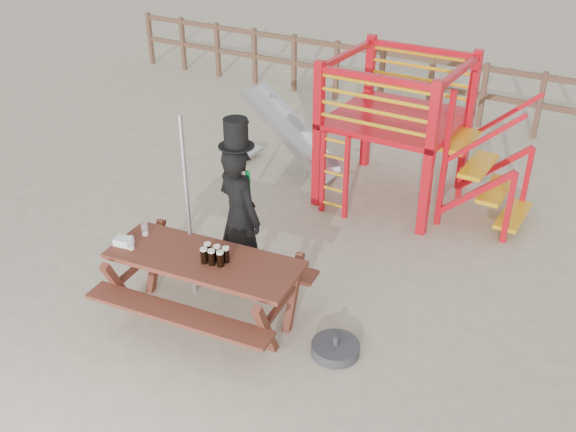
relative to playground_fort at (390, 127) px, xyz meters
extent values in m
plane|color=#BDB193|center=(-0.12, -3.58, -1.07)|extent=(60.00, 60.00, 0.00)
cube|color=brown|center=(-0.12, 3.42, 0.03)|extent=(15.00, 0.06, 0.10)
cube|color=brown|center=(-0.12, 3.42, -0.47)|extent=(15.00, 0.06, 0.10)
cube|color=brown|center=(-7.62, 3.42, -0.47)|extent=(0.09, 0.09, 1.20)
cube|color=brown|center=(-6.62, 3.42, -0.47)|extent=(0.09, 0.09, 1.20)
cube|color=brown|center=(-5.62, 3.42, -0.47)|extent=(0.09, 0.09, 1.20)
cube|color=brown|center=(-4.62, 3.42, -0.47)|extent=(0.09, 0.09, 1.20)
cube|color=brown|center=(-3.62, 3.42, -0.47)|extent=(0.09, 0.09, 1.20)
cube|color=brown|center=(-2.62, 3.42, -0.47)|extent=(0.09, 0.09, 1.20)
cube|color=brown|center=(-1.62, 3.42, -0.47)|extent=(0.09, 0.09, 1.20)
cube|color=brown|center=(-0.62, 3.42, -0.47)|extent=(0.09, 0.09, 1.20)
cube|color=brown|center=(0.38, 3.42, -0.47)|extent=(0.09, 0.09, 1.20)
cube|color=brown|center=(1.38, 3.42, -0.47)|extent=(0.09, 0.09, 1.20)
cube|color=red|center=(-0.72, -0.78, -0.02)|extent=(0.12, 0.12, 2.10)
cube|color=red|center=(0.88, -0.78, -0.02)|extent=(0.12, 0.12, 2.10)
cube|color=red|center=(-0.72, 0.82, -0.02)|extent=(0.12, 0.12, 2.10)
cube|color=red|center=(0.88, 0.82, -0.02)|extent=(0.12, 0.12, 2.10)
cube|color=red|center=(0.08, 0.02, 0.13)|extent=(1.72, 1.72, 0.08)
cube|color=red|center=(0.08, -0.78, 0.93)|extent=(1.60, 0.08, 0.08)
cube|color=red|center=(0.08, 0.82, 0.93)|extent=(1.60, 0.08, 0.08)
cube|color=red|center=(-0.72, 0.02, 0.93)|extent=(0.08, 1.60, 0.08)
cube|color=red|center=(0.88, 0.02, 0.93)|extent=(0.08, 1.60, 0.08)
cylinder|color=#EAA713|center=(0.08, -0.78, 0.31)|extent=(1.50, 0.05, 0.05)
cylinder|color=#EAA713|center=(0.08, 0.82, 0.31)|extent=(1.50, 0.05, 0.05)
cylinder|color=#EAA713|center=(0.08, -0.78, 0.49)|extent=(1.50, 0.05, 0.05)
cylinder|color=#EAA713|center=(0.08, 0.82, 0.49)|extent=(1.50, 0.05, 0.05)
cylinder|color=#EAA713|center=(0.08, -0.78, 0.67)|extent=(1.50, 0.05, 0.05)
cylinder|color=#EAA713|center=(0.08, 0.82, 0.67)|extent=(1.50, 0.05, 0.05)
cylinder|color=#EAA713|center=(0.08, -0.78, 0.85)|extent=(1.50, 0.05, 0.05)
cylinder|color=#EAA713|center=(0.08, 0.82, 0.85)|extent=(1.50, 0.05, 0.05)
cube|color=red|center=(-0.55, -0.93, -0.47)|extent=(0.06, 0.06, 1.20)
cube|color=red|center=(-0.19, -0.93, -0.47)|extent=(0.06, 0.06, 1.20)
cylinder|color=#EAA713|center=(-0.37, -0.93, -0.92)|extent=(0.36, 0.04, 0.04)
cylinder|color=#EAA713|center=(-0.37, -0.93, -0.68)|extent=(0.36, 0.04, 0.04)
cylinder|color=#EAA713|center=(-0.37, -0.93, -0.44)|extent=(0.36, 0.04, 0.04)
cylinder|color=#EAA713|center=(-0.37, -0.93, -0.20)|extent=(0.36, 0.04, 0.04)
cylinder|color=#EAA713|center=(-0.37, -0.93, 0.04)|extent=(0.36, 0.04, 0.04)
cube|color=#EAA713|center=(1.03, 0.02, 0.01)|extent=(0.30, 0.90, 0.06)
cube|color=#EAA713|center=(1.31, 0.02, -0.29)|extent=(0.30, 0.90, 0.06)
cube|color=#EAA713|center=(1.59, 0.02, -0.59)|extent=(0.30, 0.90, 0.06)
cube|color=#EAA713|center=(1.87, 0.02, -0.89)|extent=(0.30, 0.90, 0.06)
cube|color=red|center=(1.43, -0.43, -0.47)|extent=(0.95, 0.08, 0.86)
cube|color=red|center=(1.43, 0.47, -0.47)|extent=(0.95, 0.08, 0.86)
cube|color=#B9BCC0|center=(-1.62, 0.02, -0.45)|extent=(1.53, 0.55, 1.21)
cube|color=#B9BCC0|center=(-1.62, -0.25, -0.41)|extent=(1.58, 0.04, 1.28)
cube|color=#B9BCC0|center=(-1.62, 0.29, -0.41)|extent=(1.58, 0.04, 1.28)
cube|color=#B9BCC0|center=(-2.52, 0.02, -0.97)|extent=(0.35, 0.55, 0.05)
cube|color=brown|center=(-0.44, -3.71, -0.31)|extent=(2.12, 1.02, 0.05)
cube|color=brown|center=(-0.37, -4.27, -0.61)|extent=(2.06, 0.55, 0.04)
cube|color=brown|center=(-0.51, -3.15, -0.61)|extent=(2.06, 0.55, 0.04)
cube|color=brown|center=(-1.30, -3.82, -0.70)|extent=(0.24, 1.23, 0.73)
cube|color=brown|center=(0.42, -3.60, -0.70)|extent=(0.24, 1.23, 0.73)
imported|color=black|center=(-0.54, -2.92, -0.21)|extent=(0.72, 0.58, 1.72)
cube|color=#0D9930|center=(-0.50, -2.79, 0.00)|extent=(0.07, 0.04, 0.40)
cylinder|color=black|center=(-0.54, -2.92, 0.66)|extent=(0.39, 0.39, 0.01)
cylinder|color=black|center=(-0.54, -2.92, 0.81)|extent=(0.26, 0.26, 0.30)
cube|color=white|center=(-0.51, -2.80, 0.92)|extent=(0.13, 0.04, 0.03)
cylinder|color=#B2B2B7|center=(-0.87, -3.40, 0.01)|extent=(0.05, 0.05, 2.17)
cylinder|color=#333337|center=(1.00, -3.48, -1.01)|extent=(0.50, 0.50, 0.11)
cylinder|color=#333337|center=(1.00, -3.48, -0.91)|extent=(0.06, 0.06, 0.10)
cube|color=white|center=(-1.33, -3.95, -0.24)|extent=(0.21, 0.17, 0.08)
cylinder|color=black|center=(-0.38, -3.78, -0.21)|extent=(0.07, 0.07, 0.15)
cylinder|color=#F7E9C9|center=(-0.38, -3.78, -0.12)|extent=(0.07, 0.07, 0.02)
cylinder|color=black|center=(-0.29, -3.76, -0.21)|extent=(0.07, 0.07, 0.15)
cylinder|color=#F7E9C9|center=(-0.29, -3.76, -0.12)|extent=(0.07, 0.07, 0.02)
cylinder|color=black|center=(-0.20, -3.74, -0.21)|extent=(0.07, 0.07, 0.15)
cylinder|color=#F7E9C9|center=(-0.20, -3.74, -0.12)|extent=(0.07, 0.07, 0.02)
cylinder|color=black|center=(-0.41, -3.68, -0.21)|extent=(0.07, 0.07, 0.15)
cylinder|color=#F7E9C9|center=(-0.41, -3.68, -0.12)|extent=(0.07, 0.07, 0.02)
cylinder|color=black|center=(-0.29, -3.67, -0.21)|extent=(0.07, 0.07, 0.15)
cylinder|color=#F7E9C9|center=(-0.29, -3.67, -0.12)|extent=(0.07, 0.07, 0.02)
cylinder|color=black|center=(-0.20, -3.65, -0.21)|extent=(0.07, 0.07, 0.15)
cylinder|color=#F7E9C9|center=(-0.20, -3.65, -0.12)|extent=(0.07, 0.07, 0.02)
cylinder|color=silver|center=(-1.20, -3.97, -0.21)|extent=(0.07, 0.07, 0.15)
cylinder|color=#F7E9C9|center=(-1.20, -3.97, -0.27)|extent=(0.07, 0.07, 0.02)
cylinder|color=silver|center=(-1.27, -3.68, -0.21)|extent=(0.07, 0.07, 0.15)
cylinder|color=#F7E9C9|center=(-1.27, -3.68, -0.27)|extent=(0.07, 0.07, 0.02)
camera|label=1|loc=(3.20, -8.00, 3.35)|focal=40.00mm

